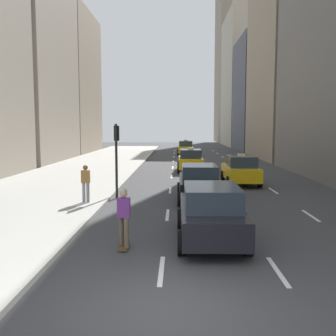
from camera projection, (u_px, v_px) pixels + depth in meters
ground_plane at (168, 309)px, 7.51m from camera, size 160.00×160.00×0.00m
sidewalk_left at (96, 165)px, 34.50m from camera, size 8.00×66.00×0.15m
lane_markings at (208, 172)px, 30.31m from camera, size 5.72×56.00×0.01m
building_row_right at (265, 49)px, 52.82m from camera, size 6.00×89.13×36.43m
taxi_lead at (241, 170)px, 23.63m from camera, size 2.02×4.40×1.87m
taxi_second at (190, 160)px, 30.39m from camera, size 2.02×4.40×1.87m
taxi_third at (185, 148)px, 48.18m from camera, size 2.02×4.40×1.87m
sedan_black_near at (199, 182)px, 18.35m from camera, size 2.02×4.52×1.71m
sedan_silver_behind at (211, 213)px, 11.87m from camera, size 2.02×4.61×1.73m
skateboarder at (124, 215)px, 11.14m from camera, size 0.36×0.80×1.75m
pedestrian_mid_block at (86, 182)px, 17.21m from camera, size 0.36×0.22×1.65m
traffic_light_pole at (117, 149)px, 18.91m from camera, size 0.24×0.42×3.60m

